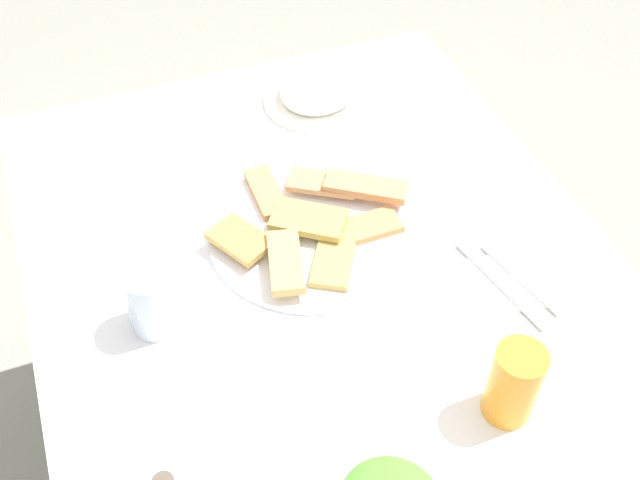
{
  "coord_description": "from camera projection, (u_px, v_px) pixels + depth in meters",
  "views": [
    {
      "loc": [
        -0.72,
        0.29,
        1.61
      ],
      "look_at": [
        0.03,
        -0.0,
        0.76
      ],
      "focal_mm": 42.35,
      "sensor_mm": 36.0,
      "label": 1
    }
  ],
  "objects": [
    {
      "name": "ground_plane",
      "position": [
        324.0,
        480.0,
        1.7
      ],
      "size": [
        6.0,
        6.0,
        0.0
      ],
      "primitive_type": "plane",
      "color": "gray"
    },
    {
      "name": "drinking_glass",
      "position": [
        152.0,
        299.0,
        1.06
      ],
      "size": [
        0.07,
        0.07,
        0.11
      ],
      "primitive_type": "cylinder",
      "color": "silver",
      "rests_on": "dining_table"
    },
    {
      "name": "paper_napkin",
      "position": [
        510.0,
        282.0,
        1.15
      ],
      "size": [
        0.13,
        0.13,
        0.0
      ],
      "primitive_type": "cube",
      "rotation": [
        0.0,
        0.0,
        -0.2
      ],
      "color": "white",
      "rests_on": "dining_table"
    },
    {
      "name": "salad_plate_rice",
      "position": [
        319.0,
        91.0,
        1.45
      ],
      "size": [
        0.21,
        0.21,
        0.07
      ],
      "color": "white",
      "rests_on": "dining_table"
    },
    {
      "name": "dining_table",
      "position": [
        325.0,
        298.0,
        1.23
      ],
      "size": [
        1.14,
        0.89,
        0.73
      ],
      "color": "white",
      "rests_on": "ground_plane"
    },
    {
      "name": "spoon",
      "position": [
        500.0,
        284.0,
        1.14
      ],
      "size": [
        0.2,
        0.05,
        0.0
      ],
      "primitive_type": "cube",
      "rotation": [
        0.0,
        0.0,
        0.18
      ],
      "color": "silver",
      "rests_on": "paper_napkin"
    },
    {
      "name": "soda_can",
      "position": [
        514.0,
        384.0,
        0.96
      ],
      "size": [
        0.09,
        0.09,
        0.12
      ],
      "primitive_type": "cylinder",
      "rotation": [
        0.0,
        0.0,
        4.34
      ],
      "color": "orange",
      "rests_on": "dining_table"
    },
    {
      "name": "fork",
      "position": [
        521.0,
        277.0,
        1.15
      ],
      "size": [
        0.17,
        0.05,
        0.0
      ],
      "primitive_type": "cube",
      "rotation": [
        0.0,
        0.0,
        0.22
      ],
      "color": "silver",
      "rests_on": "paper_napkin"
    },
    {
      "name": "pide_platter",
      "position": [
        312.0,
        227.0,
        1.21
      ],
      "size": [
        0.34,
        0.35,
        0.04
      ],
      "color": "white",
      "rests_on": "dining_table"
    }
  ]
}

